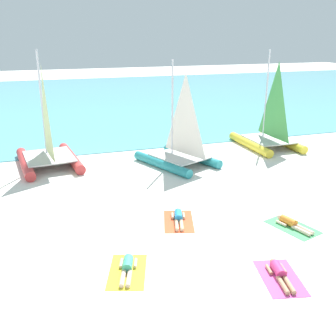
# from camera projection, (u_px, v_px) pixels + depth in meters

# --- Properties ---
(ground_plane) EXTENTS (120.00, 120.00, 0.00)m
(ground_plane) POSITION_uv_depth(u_px,v_px,m) (144.00, 165.00, 21.63)
(ground_plane) COLOR white
(ocean_water) EXTENTS (120.00, 40.00, 0.05)m
(ocean_water) POSITION_uv_depth(u_px,v_px,m) (90.00, 99.00, 42.11)
(ocean_water) COLOR #5BB2C1
(ocean_water) RESTS_ON ground
(sailboat_red) EXTENTS (3.48, 4.94, 6.04)m
(sailboat_red) POSITION_uv_depth(u_px,v_px,m) (48.00, 150.00, 21.12)
(sailboat_red) COLOR #CC3838
(sailboat_red) RESTS_ON ground
(sailboat_teal) EXTENTS (4.16, 4.96, 5.53)m
(sailboat_teal) POSITION_uv_depth(u_px,v_px,m) (179.00, 150.00, 21.36)
(sailboat_teal) COLOR teal
(sailboat_teal) RESTS_ON ground
(sailboat_yellow) EXTENTS (2.97, 4.56, 5.87)m
(sailboat_yellow) POSITION_uv_depth(u_px,v_px,m) (268.00, 134.00, 24.62)
(sailboat_yellow) COLOR yellow
(sailboat_yellow) RESTS_ON ground
(towel_leftmost) EXTENTS (1.63, 2.14, 0.01)m
(towel_leftmost) POSITION_uv_depth(u_px,v_px,m) (127.00, 271.00, 12.00)
(towel_leftmost) COLOR yellow
(towel_leftmost) RESTS_ON ground
(sunbather_leftmost) EXTENTS (0.84, 1.54, 0.30)m
(sunbather_leftmost) POSITION_uv_depth(u_px,v_px,m) (127.00, 267.00, 12.02)
(sunbather_leftmost) COLOR #3FB28C
(sunbather_leftmost) RESTS_ON towel_leftmost
(towel_center_left) EXTENTS (1.60, 2.14, 0.01)m
(towel_center_left) POSITION_uv_depth(u_px,v_px,m) (179.00, 221.00, 15.17)
(towel_center_left) COLOR #EA5933
(towel_center_left) RESTS_ON ground
(sunbather_center_left) EXTENTS (0.82, 1.54, 0.30)m
(sunbather_center_left) POSITION_uv_depth(u_px,v_px,m) (178.00, 218.00, 15.19)
(sunbather_center_left) COLOR #268CCC
(sunbather_center_left) RESTS_ON towel_center_left
(towel_center_right) EXTENTS (1.49, 2.10, 0.01)m
(towel_center_right) POSITION_uv_depth(u_px,v_px,m) (280.00, 278.00, 11.69)
(towel_center_right) COLOR #D84C99
(towel_center_right) RESTS_ON ground
(sunbather_center_right) EXTENTS (0.73, 1.56, 0.30)m
(sunbather_center_right) POSITION_uv_depth(u_px,v_px,m) (280.00, 273.00, 11.72)
(sunbather_center_right) COLOR #D83372
(sunbather_center_right) RESTS_ON towel_center_right
(towel_rightmost) EXTENTS (1.59, 2.13, 0.01)m
(towel_rightmost) POSITION_uv_depth(u_px,v_px,m) (292.00, 227.00, 14.73)
(towel_rightmost) COLOR #4CB266
(towel_rightmost) RESTS_ON ground
(sunbather_rightmost) EXTENTS (0.81, 1.54, 0.30)m
(sunbather_rightmost) POSITION_uv_depth(u_px,v_px,m) (291.00, 223.00, 14.74)
(sunbather_rightmost) COLOR orange
(sunbather_rightmost) RESTS_ON towel_rightmost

